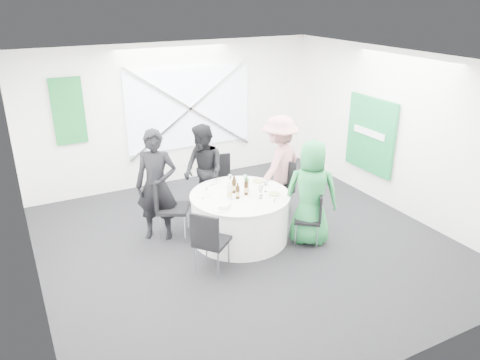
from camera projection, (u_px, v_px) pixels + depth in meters
name	position (u px, v px, depth m)	size (l,w,h in m)	color
floor	(246.00, 243.00, 7.37)	(6.00, 6.00, 0.00)	black
ceiling	(247.00, 62.00, 6.31)	(6.00, 6.00, 0.00)	white
wall_back	(175.00, 114.00, 9.30)	(6.00, 6.00, 0.00)	white
wall_front	(398.00, 255.00, 4.37)	(6.00, 6.00, 0.00)	white
wall_left	(24.00, 199.00, 5.55)	(6.00, 6.00, 0.00)	white
wall_right	(398.00, 132.00, 8.12)	(6.00, 6.00, 0.00)	white
window_panel	(190.00, 108.00, 9.36)	(2.60, 0.03, 1.60)	white
window_brace_a	(190.00, 109.00, 9.32)	(0.05, 0.05, 3.16)	silver
window_brace_b	(190.00, 109.00, 9.32)	(0.05, 0.05, 3.16)	silver
green_banner	(68.00, 111.00, 8.29)	(0.55, 0.04, 1.20)	#167129
green_sign	(370.00, 135.00, 8.66)	(0.05, 1.20, 1.40)	#17803E
banquet_table	(240.00, 216.00, 7.39)	(1.56, 1.56, 0.76)	silver
chair_back	(221.00, 177.00, 8.41)	(0.52, 0.52, 0.97)	black
chair_back_left	(167.00, 202.00, 7.33)	(0.64, 0.64, 1.03)	black
chair_back_right	(280.00, 184.00, 8.05)	(0.59, 0.59, 1.00)	black
chair_front_right	(313.00, 215.00, 7.17)	(0.55, 0.55, 0.86)	black
chair_front_left	(209.00, 238.00, 6.37)	(0.61, 0.61, 0.96)	black
person_man_back_left	(156.00, 185.00, 7.23)	(0.65, 0.43, 1.78)	black
person_man_back	(203.00, 171.00, 8.00)	(0.79, 0.43, 1.63)	black
person_woman_pink	(279.00, 165.00, 8.10)	(1.13, 0.53, 1.76)	tan
person_woman_green	(311.00, 193.00, 7.11)	(0.81, 0.53, 1.66)	#227E3F
plate_back	(224.00, 182.00, 7.68)	(0.27, 0.27, 0.01)	white
plate_back_left	(202.00, 194.00, 7.23)	(0.28, 0.28, 0.01)	white
plate_back_right	(258.00, 182.00, 7.68)	(0.29, 0.29, 0.04)	white
plate_front_right	(274.00, 195.00, 7.20)	(0.26, 0.26, 0.04)	white
plate_front_left	(220.00, 209.00, 6.75)	(0.26, 0.26, 0.01)	white
napkin	(225.00, 206.00, 6.76)	(0.20, 0.13, 0.05)	silver
beer_bottle_a	(234.00, 187.00, 7.26)	(0.06, 0.06, 0.27)	#361E09
beer_bottle_b	(235.00, 185.00, 7.35)	(0.06, 0.06, 0.25)	#361E09
beer_bottle_c	(246.00, 188.00, 7.19)	(0.06, 0.06, 0.27)	#361E09
beer_bottle_d	(238.00, 193.00, 7.06)	(0.06, 0.06, 0.26)	#361E09
green_water_bottle	(247.00, 185.00, 7.29)	(0.08, 0.08, 0.29)	green
clear_water_bottle	(230.00, 192.00, 7.04)	(0.08, 0.08, 0.29)	silver
wine_glass_a	(266.00, 184.00, 7.29)	(0.07, 0.07, 0.17)	white
wine_glass_b	(230.00, 178.00, 7.55)	(0.07, 0.07, 0.17)	white
wine_glass_c	(261.00, 188.00, 7.15)	(0.07, 0.07, 0.17)	white
wine_glass_d	(261.00, 191.00, 7.06)	(0.07, 0.07, 0.17)	white
wine_glass_e	(245.00, 178.00, 7.55)	(0.07, 0.07, 0.17)	white
fork_a	(275.00, 201.00, 7.01)	(0.01, 0.15, 0.01)	silver
knife_a	(277.00, 194.00, 7.25)	(0.01, 0.15, 0.01)	silver
fork_b	(207.00, 189.00, 7.44)	(0.01, 0.15, 0.01)	silver
knife_b	(203.00, 198.00, 7.11)	(0.01, 0.15, 0.01)	silver
fork_c	(266.00, 184.00, 7.60)	(0.01, 0.15, 0.01)	silver
knife_c	(252.00, 181.00, 7.74)	(0.01, 0.15, 0.01)	silver
fork_d	(234.00, 180.00, 7.77)	(0.01, 0.15, 0.01)	silver
knife_d	(213.00, 185.00, 7.59)	(0.01, 0.15, 0.01)	silver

